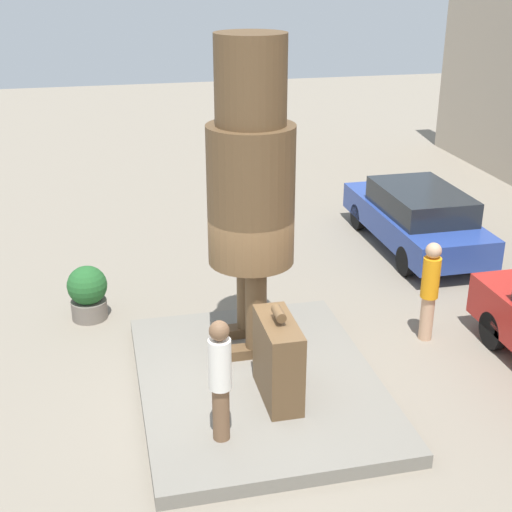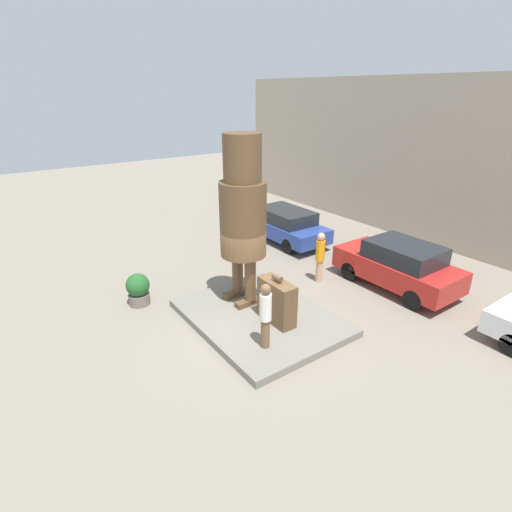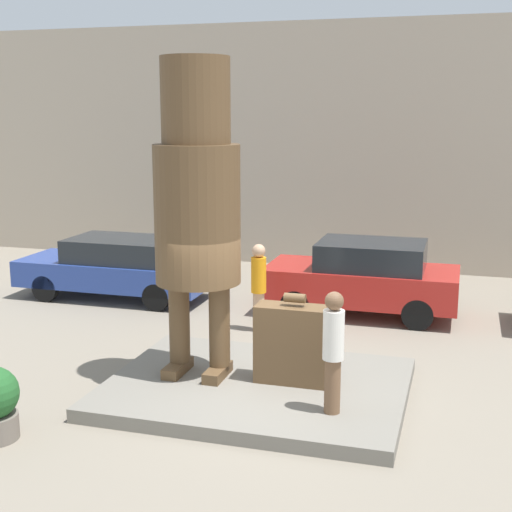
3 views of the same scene
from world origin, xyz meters
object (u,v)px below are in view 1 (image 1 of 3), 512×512
(statue_figure, at_px, (251,175))
(worker_hivis, at_px, (430,287))
(planter_pot, at_px, (88,292))
(tourist, at_px, (220,376))
(giant_suitcase, at_px, (278,359))
(parked_car_blue, at_px, (416,216))

(statue_figure, xyz_separation_m, worker_hivis, (0.10, 3.15, -2.19))
(statue_figure, bearing_deg, worker_hivis, 88.25)
(planter_pot, bearing_deg, tourist, 21.28)
(statue_figure, relative_size, tourist, 2.83)
(statue_figure, bearing_deg, giant_suitcase, 1.81)
(statue_figure, xyz_separation_m, parked_car_blue, (-3.93, 4.75, -2.40))
(statue_figure, relative_size, planter_pot, 4.87)
(statue_figure, relative_size, parked_car_blue, 1.09)
(giant_suitcase, relative_size, tourist, 0.82)
(giant_suitcase, relative_size, parked_car_blue, 0.31)
(giant_suitcase, bearing_deg, tourist, -51.23)
(giant_suitcase, xyz_separation_m, tourist, (0.80, -1.00, 0.35))
(statue_figure, distance_m, tourist, 3.25)
(planter_pot, bearing_deg, giant_suitcase, 36.88)
(tourist, bearing_deg, planter_pot, -158.72)
(tourist, bearing_deg, worker_hivis, 119.25)
(parked_car_blue, relative_size, planter_pot, 4.46)
(tourist, distance_m, planter_pot, 4.79)
(parked_car_blue, relative_size, worker_hivis, 2.54)
(worker_hivis, bearing_deg, giant_suitcase, -64.28)
(worker_hivis, bearing_deg, parked_car_blue, 158.28)
(tourist, bearing_deg, parked_car_blue, 137.96)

